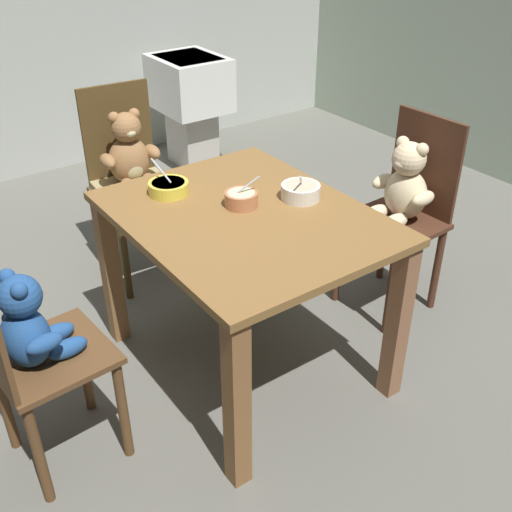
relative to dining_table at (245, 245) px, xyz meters
name	(u,v)px	position (x,y,z in m)	size (l,w,h in m)	color
ground_plane	(247,365)	(0.00, 0.00, -0.61)	(5.20, 5.20, 0.04)	#63625A
dining_table	(245,245)	(0.00, 0.00, 0.00)	(1.06, 0.84, 0.72)	brown
teddy_chair_near_left	(132,170)	(-0.96, -0.02, -0.03)	(0.45, 0.42, 0.96)	#4C391B
teddy_chair_far_center	(403,197)	(0.03, 0.85, -0.03)	(0.41, 0.40, 0.92)	#48291A
teddy_chair_near_front	(32,342)	(0.02, -0.85, -0.06)	(0.39, 0.39, 0.85)	brown
porridge_bowl_white_far_center	(301,191)	(0.02, 0.25, 0.16)	(0.15, 0.15, 0.13)	silver
porridge_bowl_terracotta_center	(241,199)	(-0.06, 0.03, 0.16)	(0.13, 0.13, 0.12)	#BA724A
porridge_bowl_yellow_near_left	(169,187)	(-0.32, -0.15, 0.16)	(0.17, 0.16, 0.13)	yellow
sink_basin	(190,95)	(-2.05, 0.95, -0.09)	(0.52, 0.44, 0.76)	#B7B2A8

